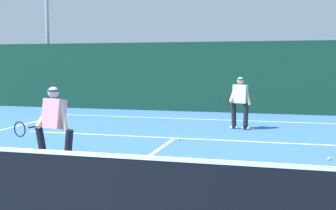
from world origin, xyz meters
The scene contains 10 objects.
court_line_baseline_far centered at (0.00, 10.53, 0.00)m, with size 10.99×0.10×0.01m, color white.
court_line_service centered at (0.00, 6.50, 0.00)m, with size 8.96×0.10×0.01m, color white.
court_line_centre centered at (0.00, 3.20, 0.00)m, with size 0.10×6.40×0.01m, color white.
tennis_net centered at (0.00, 0.00, 0.50)m, with size 12.03×0.09×1.06m.
player_near centered at (-1.41, 2.57, 0.88)m, with size 1.02×0.86×1.60m.
player_far centered at (1.56, 8.55, 0.89)m, with size 0.92×0.86×1.62m.
tennis_ball centered at (3.80, 4.75, 0.03)m, with size 0.07×0.07×0.07m, color #D1E033.
tennis_ball_extra centered at (0.19, 6.17, 0.03)m, with size 0.07×0.07×0.07m, color #D1E033.
back_fence_windscreen centered at (0.00, 12.93, 1.46)m, with size 20.91×0.12×2.91m, color #113928.
light_pole centered at (-8.12, 13.88, 4.54)m, with size 0.55×0.44×7.39m.
Camera 1 is at (2.76, -4.70, 2.05)m, focal length 45.78 mm.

